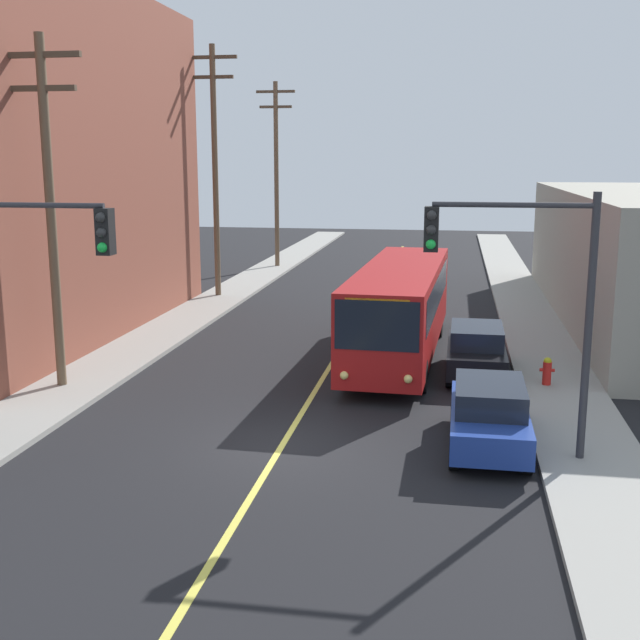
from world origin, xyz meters
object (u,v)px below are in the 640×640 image
at_px(city_bus, 400,306).
at_px(traffic_signal_right_corner, 520,276).
at_px(parked_car_black, 476,350).
at_px(utility_pole_mid, 215,162).
at_px(traffic_signal_left_corner, 24,275).
at_px(utility_pole_near, 50,198).
at_px(fire_hydrant, 547,371).
at_px(parked_car_blue, 489,414).
at_px(utility_pole_far, 276,167).

relative_size(city_bus, traffic_signal_right_corner, 2.04).
bearing_deg(city_bus, traffic_signal_right_corner, -71.00).
distance_m(parked_car_black, utility_pole_mid, 18.56).
xyz_separation_m(utility_pole_mid, traffic_signal_left_corner, (2.14, -21.69, -2.36)).
distance_m(city_bus, utility_pole_near, 11.96).
relative_size(traffic_signal_left_corner, fire_hydrant, 7.14).
bearing_deg(parked_car_blue, traffic_signal_right_corner, -55.00).
height_order(city_bus, utility_pole_mid, utility_pole_mid).
height_order(parked_car_blue, utility_pole_far, utility_pole_far).
height_order(parked_car_black, utility_pole_mid, utility_pole_mid).
relative_size(parked_car_blue, traffic_signal_left_corner, 0.74).
height_order(utility_pole_far, fire_hydrant, utility_pole_far).
bearing_deg(utility_pole_far, city_bus, -67.04).
height_order(utility_pole_mid, traffic_signal_right_corner, utility_pole_mid).
bearing_deg(traffic_signal_left_corner, utility_pole_mid, 95.65).
relative_size(parked_car_black, utility_pole_far, 0.39).
relative_size(parked_car_black, utility_pole_near, 0.44).
bearing_deg(utility_pole_far, utility_pole_mid, -92.61).
relative_size(traffic_signal_left_corner, traffic_signal_right_corner, 1.00).
xyz_separation_m(traffic_signal_left_corner, fire_hydrant, (12.26, 7.84, -3.72)).
bearing_deg(city_bus, parked_car_black, -38.33).
xyz_separation_m(utility_pole_near, fire_hydrant, (14.43, 2.40, -5.13)).
xyz_separation_m(city_bus, parked_car_black, (2.57, -2.03, -0.98)).
bearing_deg(utility_pole_near, traffic_signal_right_corner, -15.66).
bearing_deg(traffic_signal_left_corner, parked_car_blue, 13.58).
bearing_deg(traffic_signal_left_corner, city_bus, 55.62).
bearing_deg(traffic_signal_left_corner, fire_hydrant, 32.60).
relative_size(city_bus, fire_hydrant, 14.57).
relative_size(utility_pole_far, traffic_signal_right_corner, 1.88).
bearing_deg(parked_car_black, traffic_signal_left_corner, -138.26).
distance_m(traffic_signal_left_corner, fire_hydrant, 15.02).
xyz_separation_m(city_bus, utility_pole_far, (-9.24, 21.82, 4.48)).
relative_size(utility_pole_mid, fire_hydrant, 14.23).
distance_m(parked_car_blue, traffic_signal_right_corner, 3.57).
bearing_deg(utility_pole_far, traffic_signal_left_corner, -87.16).
distance_m(parked_car_blue, utility_pole_near, 13.73).
xyz_separation_m(parked_car_blue, utility_pole_far, (-11.97, 30.44, 5.46)).
bearing_deg(city_bus, utility_pole_near, -149.82).
height_order(traffic_signal_left_corner, fire_hydrant, traffic_signal_left_corner).
distance_m(utility_pole_far, traffic_signal_left_corner, 33.04).
bearing_deg(fire_hydrant, traffic_signal_left_corner, -147.40).
relative_size(city_bus, utility_pole_near, 1.21).
bearing_deg(parked_car_blue, parked_car_black, 91.30).
distance_m(utility_pole_near, traffic_signal_left_corner, 6.02).
xyz_separation_m(parked_car_black, utility_pole_near, (-12.35, -3.65, 4.87)).
height_order(city_bus, utility_pole_near, utility_pole_near).
bearing_deg(fire_hydrant, traffic_signal_right_corner, -103.40).
bearing_deg(traffic_signal_left_corner, utility_pole_near, 111.71).
bearing_deg(traffic_signal_right_corner, city_bus, 109.00).
height_order(parked_car_blue, fire_hydrant, parked_car_blue).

